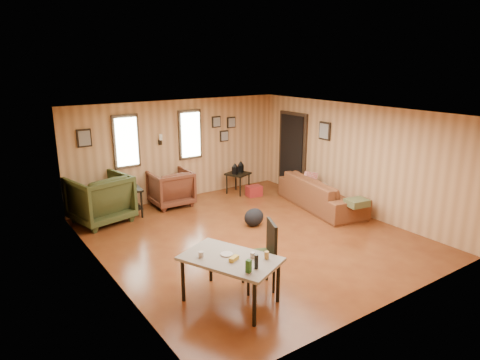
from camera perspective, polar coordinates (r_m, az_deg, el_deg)
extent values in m
cube|color=brown|center=(8.35, 1.57, -7.64)|extent=(5.50, 6.00, 0.02)
cube|color=#997C5B|center=(7.71, 1.71, 9.09)|extent=(5.50, 6.00, 0.02)
cube|color=tan|center=(10.46, -8.18, 3.99)|extent=(5.50, 0.02, 2.40)
cube|color=tan|center=(5.92, 19.22, -5.99)|extent=(5.50, 0.02, 2.40)
cube|color=tan|center=(6.76, -17.62, -3.15)|extent=(0.02, 6.00, 2.40)
cube|color=tan|center=(9.79, 14.80, 2.82)|extent=(0.02, 6.00, 2.40)
cube|color=black|center=(9.86, -14.93, 4.98)|extent=(0.60, 0.05, 1.20)
cube|color=#E0F2D1|center=(9.82, -14.85, 4.94)|extent=(0.48, 0.04, 1.06)
cube|color=black|center=(10.49, -6.68, 6.03)|extent=(0.60, 0.05, 1.20)
cube|color=#E0F2D1|center=(10.46, -6.58, 6.00)|extent=(0.48, 0.04, 1.06)
cube|color=black|center=(10.15, -10.61, 4.96)|extent=(0.07, 0.05, 0.12)
cylinder|color=silver|center=(10.07, -10.50, 5.64)|extent=(0.07, 0.07, 0.14)
cube|color=black|center=(11.14, 7.01, 3.70)|extent=(0.06, 1.00, 2.05)
cube|color=black|center=(11.11, 6.86, 3.68)|extent=(0.04, 0.82, 1.90)
cube|color=black|center=(10.82, -3.19, 7.75)|extent=(0.24, 0.04, 0.28)
cube|color=#9E998C|center=(10.80, -3.11, 7.73)|extent=(0.19, 0.02, 0.22)
cube|color=black|center=(11.07, -1.18, 7.68)|extent=(0.24, 0.04, 0.28)
cube|color=#9E998C|center=(11.04, -1.10, 7.67)|extent=(0.19, 0.02, 0.22)
cube|color=black|center=(11.00, -2.14, 5.89)|extent=(0.24, 0.04, 0.28)
cube|color=#9E998C|center=(10.98, -2.05, 5.87)|extent=(0.19, 0.02, 0.22)
cube|color=black|center=(9.57, -20.08, 5.27)|extent=(0.30, 0.04, 0.38)
cube|color=#9E998C|center=(9.54, -20.03, 5.25)|extent=(0.24, 0.02, 0.31)
cube|color=black|center=(10.23, 11.25, 6.43)|extent=(0.04, 0.34, 0.42)
cube|color=#9E998C|center=(10.21, 11.13, 6.42)|extent=(0.02, 0.27, 0.34)
imported|color=brown|center=(9.98, 10.81, -1.03)|extent=(1.15, 2.48, 0.94)
imported|color=#552919|center=(10.09, -9.25, -0.83)|extent=(0.92, 0.87, 0.92)
imported|color=#303819|center=(9.37, -18.19, -2.09)|extent=(1.28, 1.23, 1.12)
cube|color=black|center=(9.51, -14.91, -1.27)|extent=(0.67, 0.62, 0.04)
cube|color=black|center=(9.63, -14.74, -3.59)|extent=(0.61, 0.56, 0.03)
cylinder|color=black|center=(9.35, -15.97, -3.64)|extent=(0.05, 0.05, 0.60)
cylinder|color=black|center=(9.45, -12.97, -3.20)|extent=(0.05, 0.05, 0.60)
cylinder|color=black|center=(9.76, -16.53, -2.86)|extent=(0.05, 0.05, 0.60)
cylinder|color=black|center=(9.86, -13.65, -2.46)|extent=(0.05, 0.05, 0.60)
cube|color=#403C2B|center=(9.46, -15.73, -0.83)|extent=(0.11, 0.03, 0.14)
cube|color=#403C2B|center=(9.51, -14.30, -0.67)|extent=(0.10, 0.03, 0.13)
cube|color=black|center=(10.85, -0.28, 0.84)|extent=(0.67, 0.67, 0.04)
cylinder|color=black|center=(10.64, 0.03, -0.88)|extent=(0.05, 0.05, 0.51)
cylinder|color=black|center=(10.97, 1.20, -0.37)|extent=(0.05, 0.05, 0.51)
cylinder|color=black|center=(10.86, -1.78, -0.54)|extent=(0.05, 0.05, 0.51)
cylinder|color=black|center=(11.19, -0.57, -0.05)|extent=(0.05, 0.05, 0.51)
cube|color=black|center=(10.71, -0.68, 1.27)|extent=(0.15, 0.15, 0.18)
cone|color=black|center=(10.68, -0.68, 2.01)|extent=(0.20, 0.20, 0.10)
cube|color=black|center=(10.93, 0.11, 1.56)|extent=(0.15, 0.15, 0.18)
cone|color=black|center=(10.89, 0.11, 2.29)|extent=(0.20, 0.20, 0.10)
cube|color=maroon|center=(10.72, 1.88, -1.47)|extent=(0.40, 0.31, 0.26)
ellipsoid|color=black|center=(8.81, 1.87, -4.98)|extent=(0.51, 0.44, 0.37)
cube|color=#494D2B|center=(9.06, 15.34, -2.92)|extent=(0.48, 0.41, 0.14)
cube|color=red|center=(10.24, 9.34, 0.14)|extent=(0.40, 0.16, 0.39)
cube|color=gray|center=(10.07, 10.29, -0.82)|extent=(0.41, 0.34, 0.11)
cube|color=gray|center=(5.99, -1.30, -10.49)|extent=(1.27, 1.54, 0.04)
cylinder|color=black|center=(5.64, 1.93, -16.19)|extent=(0.07, 0.07, 0.64)
cylinder|color=black|center=(6.16, 5.10, -13.31)|extent=(0.07, 0.07, 0.64)
cylinder|color=black|center=(6.21, -7.61, -13.14)|extent=(0.07, 0.07, 0.64)
cylinder|color=black|center=(6.68, -3.94, -10.83)|extent=(0.07, 0.07, 0.64)
cylinder|color=#A9A39F|center=(5.96, 1.72, -9.96)|extent=(0.09, 0.09, 0.08)
cylinder|color=#A9A39F|center=(6.00, -5.22, -9.84)|extent=(0.09, 0.09, 0.08)
cube|color=#22521D|center=(5.57, 1.15, -11.41)|extent=(0.08, 0.08, 0.17)
cylinder|color=black|center=(5.66, 2.20, -10.81)|extent=(0.07, 0.07, 0.19)
cylinder|color=#AD8744|center=(5.94, 3.57, -9.96)|extent=(0.08, 0.08, 0.11)
cylinder|color=#A9A39F|center=(6.06, -1.79, -9.87)|extent=(0.23, 0.23, 0.02)
cube|color=gold|center=(5.89, -0.80, -10.43)|extent=(0.17, 0.13, 0.05)
cube|color=#303819|center=(6.41, 2.45, -10.20)|extent=(0.62, 0.62, 0.06)
cube|color=black|center=(6.34, 4.26, -7.76)|extent=(0.22, 0.43, 0.51)
cylinder|color=black|center=(6.32, 1.12, -13.18)|extent=(0.05, 0.05, 0.49)
cylinder|color=black|center=(6.41, 4.52, -12.82)|extent=(0.05, 0.05, 0.49)
cylinder|color=black|center=(6.65, 0.41, -11.63)|extent=(0.05, 0.05, 0.49)
cylinder|color=black|center=(6.73, 3.63, -11.32)|extent=(0.05, 0.05, 0.49)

